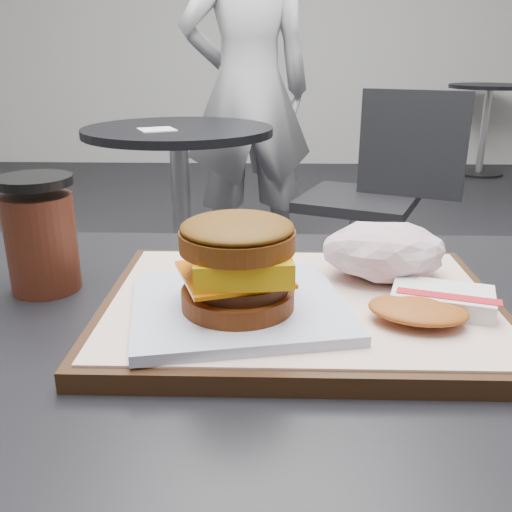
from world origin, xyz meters
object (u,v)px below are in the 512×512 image
(customer_table, at_px, (273,493))
(neighbor_chair, at_px, (377,188))
(hash_brown, at_px, (432,304))
(coffee_cup, at_px, (41,238))
(neighbor_table, at_px, (180,180))
(serving_tray, at_px, (301,307))
(patron, at_px, (248,90))
(breakfast_sandwich, at_px, (238,274))
(crumpled_wrapper, at_px, (384,251))

(customer_table, relative_size, neighbor_chair, 0.91)
(hash_brown, distance_m, neighbor_chair, 1.76)
(coffee_cup, relative_size, neighbor_table, 0.17)
(customer_table, xyz_separation_m, hash_brown, (0.14, 0.00, 0.22))
(serving_tray, relative_size, patron, 0.23)
(breakfast_sandwich, xyz_separation_m, coffee_cup, (-0.21, 0.10, -0.00))
(breakfast_sandwich, height_order, neighbor_chair, breakfast_sandwich)
(hash_brown, distance_m, neighbor_table, 1.74)
(hash_brown, distance_m, coffee_cup, 0.40)
(hash_brown, bearing_deg, neighbor_table, 106.58)
(breakfast_sandwich, height_order, coffee_cup, coffee_cup)
(hash_brown, height_order, neighbor_chair, neighbor_chair)
(serving_tray, xyz_separation_m, neighbor_table, (-0.38, 1.62, -0.23))
(customer_table, xyz_separation_m, coffee_cup, (-0.25, 0.10, 0.24))
(serving_tray, height_order, patron, patron)
(neighbor_chair, relative_size, patron, 0.52)
(coffee_cup, height_order, neighbor_chair, coffee_cup)
(neighbor_table, height_order, neighbor_chair, neighbor_chair)
(patron, bearing_deg, crumpled_wrapper, 80.97)
(neighbor_table, distance_m, patron, 0.70)
(customer_table, xyz_separation_m, patron, (-0.12, 2.24, 0.26))
(breakfast_sandwich, relative_size, hash_brown, 1.68)
(customer_table, xyz_separation_m, serving_tray, (0.03, 0.03, 0.20))
(customer_table, height_order, serving_tray, serving_tray)
(coffee_cup, bearing_deg, customer_table, -21.35)
(breakfast_sandwich, height_order, patron, patron)
(neighbor_chair, bearing_deg, neighbor_table, -175.18)
(serving_tray, height_order, breakfast_sandwich, breakfast_sandwich)
(breakfast_sandwich, relative_size, neighbor_table, 0.29)
(serving_tray, xyz_separation_m, hash_brown, (0.12, -0.03, 0.02))
(coffee_cup, height_order, patron, patron)
(breakfast_sandwich, relative_size, crumpled_wrapper, 1.72)
(customer_table, bearing_deg, breakfast_sandwich, -171.68)
(customer_table, bearing_deg, crumpled_wrapper, 39.04)
(coffee_cup, bearing_deg, breakfast_sandwich, -25.28)
(customer_table, height_order, hash_brown, hash_brown)
(breakfast_sandwich, xyz_separation_m, crumpled_wrapper, (0.15, 0.10, -0.01))
(breakfast_sandwich, distance_m, patron, 2.25)
(breakfast_sandwich, bearing_deg, customer_table, 8.32)
(hash_brown, bearing_deg, coffee_cup, 166.21)
(serving_tray, distance_m, crumpled_wrapper, 0.11)
(customer_table, bearing_deg, neighbor_chair, 76.69)
(hash_brown, xyz_separation_m, patron, (-0.26, 2.24, 0.04))
(patron, bearing_deg, breakfast_sandwich, 77.00)
(neighbor_table, bearing_deg, crumpled_wrapper, -73.41)
(crumpled_wrapper, relative_size, neighbor_table, 0.17)
(customer_table, bearing_deg, patron, 92.94)
(coffee_cup, bearing_deg, neighbor_chair, 68.02)
(hash_brown, height_order, patron, patron)
(customer_table, distance_m, neighbor_table, 1.69)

